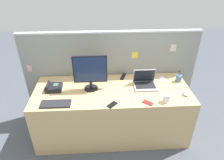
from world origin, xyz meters
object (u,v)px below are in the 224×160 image
computer_mouse_right_hand (185,94)px  tv_remote (123,76)px  desktop_monitor (90,71)px  pen_cup (179,78)px  keyboard_main (56,104)px  cell_phone_black_slab (112,105)px  laptop (145,82)px  cell_phone_white_slab (162,79)px  cell_phone_red_case (148,103)px  coffee_mug (167,98)px  desk_phone (53,87)px

computer_mouse_right_hand → tv_remote: computer_mouse_right_hand is taller
desktop_monitor → pen_cup: size_ratio=2.60×
keyboard_main → cell_phone_black_slab: (0.68, -0.05, -0.01)m
laptop → computer_mouse_right_hand: (0.48, -0.27, -0.04)m
cell_phone_white_slab → tv_remote: bearing=167.8°
keyboard_main → pen_cup: pen_cup is taller
keyboard_main → cell_phone_red_case: 1.12m
tv_remote → coffee_mug: size_ratio=1.39×
computer_mouse_right_hand → desktop_monitor: bearing=154.7°
desktop_monitor → cell_phone_black_slab: size_ratio=3.56×
desktop_monitor → cell_phone_red_case: (0.70, -0.37, -0.26)m
keyboard_main → cell_phone_red_case: bearing=-1.3°
pen_cup → tv_remote: bearing=168.2°
keyboard_main → coffee_mug: coffee_mug is taller
cell_phone_black_slab → cell_phone_white_slab: 0.95m
computer_mouse_right_hand → cell_phone_white_slab: (-0.19, 0.41, -0.01)m
desk_phone → coffee_mug: (1.44, -0.35, 0.02)m
cell_phone_black_slab → tv_remote: bearing=116.8°
cell_phone_black_slab → tv_remote: size_ratio=0.80×
computer_mouse_right_hand → cell_phone_red_case: computer_mouse_right_hand is taller
desktop_monitor → desk_phone: size_ratio=2.30×
pen_cup → cell_phone_red_case: 0.73m
keyboard_main → pen_cup: 1.72m
cell_phone_white_slab → tv_remote: tv_remote is taller
desk_phone → cell_phone_black_slab: bearing=-26.4°
cell_phone_black_slab → tv_remote: 0.69m
desk_phone → cell_phone_red_case: 1.26m
desktop_monitor → computer_mouse_right_hand: bearing=-10.8°
cell_phone_black_slab → coffee_mug: coffee_mug is taller
cell_phone_black_slab → cell_phone_white_slab: same height
pen_cup → laptop: bearing=-171.1°
keyboard_main → desktop_monitor: bearing=39.0°
laptop → computer_mouse_right_hand: 0.55m
keyboard_main → cell_phone_red_case: size_ratio=2.80×
cell_phone_black_slab → cell_phone_red_case: same height
pen_cup → tv_remote: 0.80m
cell_phone_red_case → pen_cup: bearing=-8.4°
desk_phone → keyboard_main: (0.08, -0.33, -0.02)m
cell_phone_black_slab → cell_phone_red_case: (0.44, 0.01, 0.00)m
cell_phone_red_case → tv_remote: tv_remote is taller
pen_cup → coffee_mug: size_ratio=1.52×
pen_cup → tv_remote: size_ratio=1.09×
desktop_monitor → cell_phone_black_slab: desktop_monitor is taller
pen_cup → keyboard_main: bearing=-165.0°
desk_phone → cell_phone_white_slab: bearing=6.5°
laptop → coffee_mug: size_ratio=2.53×
desk_phone → keyboard_main: desk_phone is taller
coffee_mug → cell_phone_white_slab: bearing=79.7°
cell_phone_red_case → coffee_mug: 0.24m
laptop → cell_phone_white_slab: bearing=26.3°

